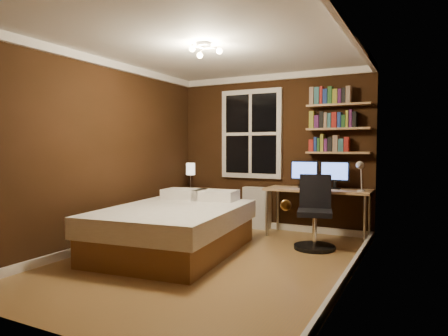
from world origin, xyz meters
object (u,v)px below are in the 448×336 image
at_px(bed, 175,228).
at_px(radiator, 257,208).
at_px(bedside_lamp, 191,176).
at_px(monitor_right, 335,175).
at_px(nightstand, 191,207).
at_px(monitor_left, 304,174).
at_px(desk, 318,193).
at_px(desk_lamp, 360,176).
at_px(office_chair, 315,221).

height_order(bed, radiator, bed).
bearing_deg(bedside_lamp, radiator, 14.11).
bearing_deg(bed, monitor_right, 40.15).
relative_size(bedside_lamp, monitor_right, 1.03).
distance_m(nightstand, radiator, 1.13).
xyz_separation_m(bedside_lamp, monitor_left, (1.92, 0.17, 0.08)).
bearing_deg(nightstand, bedside_lamp, 0.00).
bearing_deg(desk, monitor_left, 161.13).
distance_m(nightstand, monitor_right, 2.45).
bearing_deg(monitor_right, monitor_left, 180.00).
height_order(desk, monitor_right, monitor_right).
relative_size(bedside_lamp, desk_lamp, 0.99).
height_order(bedside_lamp, monitor_left, monitor_left).
bearing_deg(nightstand, desk_lamp, -10.31).
bearing_deg(office_chair, nightstand, 152.67).
relative_size(bed, radiator, 3.35).
distance_m(nightstand, office_chair, 2.34).
xyz_separation_m(radiator, desk_lamp, (1.66, -0.35, 0.60)).
bearing_deg(monitor_right, desk_lamp, -31.32).
relative_size(bed, nightstand, 3.61).
height_order(monitor_left, monitor_right, same).
bearing_deg(desk, radiator, 169.86).
relative_size(radiator, office_chair, 0.70).
relative_size(bed, desk_lamp, 5.15).
bearing_deg(office_chair, bedside_lamp, 152.67).
bearing_deg(bedside_lamp, monitor_left, 4.96).
xyz_separation_m(radiator, desk, (1.04, -0.19, 0.32)).
distance_m(nightstand, desk, 2.17).
height_order(monitor_right, office_chair, monitor_right).
relative_size(bedside_lamp, radiator, 0.64).
relative_size(desk, office_chair, 1.57).
relative_size(bed, bedside_lamp, 5.21).
height_order(desk, office_chair, office_chair).
height_order(nightstand, monitor_right, monitor_right).
bearing_deg(bedside_lamp, bed, -64.71).
bearing_deg(monitor_left, bed, -124.55).
bearing_deg(monitor_right, bed, -133.55).
height_order(bedside_lamp, desk, bedside_lamp).
relative_size(nightstand, radiator, 0.93).
bearing_deg(monitor_left, bedside_lamp, -175.04).
bearing_deg(desk, desk_lamp, -14.76).
height_order(radiator, monitor_left, monitor_left).
height_order(bedside_lamp, office_chair, bedside_lamp).
bearing_deg(desk, monitor_right, 18.43).
xyz_separation_m(nightstand, radiator, (1.10, 0.28, 0.03)).
xyz_separation_m(desk, monitor_right, (0.23, 0.08, 0.27)).
xyz_separation_m(radiator, office_chair, (1.17, -0.84, 0.02)).
relative_size(bedside_lamp, desk, 0.29).
bearing_deg(desk_lamp, radiator, 168.11).
distance_m(radiator, office_chair, 1.44).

